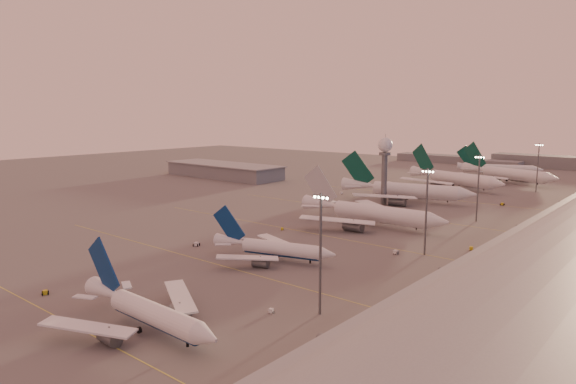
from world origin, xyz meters
The scene contains 25 objects.
ground centered at (0.00, 0.00, 0.00)m, with size 700.00×700.00×0.00m, color #605D5D.
taxiway_markings centered at (30.00, 56.00, 0.01)m, with size 180.00×185.25×0.02m.
hangar centered at (-120.00, 140.00, 4.32)m, with size 82.00×27.00×8.50m.
radar_tower centered at (5.00, 120.00, 20.95)m, with size 6.40×6.40×31.10m.
mast_a centered at (58.00, 0.00, 13.74)m, with size 3.60×0.56×25.00m.
mast_b centered at (55.00, 55.00, 13.74)m, with size 3.60×0.56×25.00m.
mast_c centered at (50.00, 110.00, 13.74)m, with size 3.60×0.56×25.00m.
mast_d centered at (48.00, 200.00, 13.74)m, with size 3.60×0.56×25.00m.
distant_horizon centered at (2.62, 325.14, 3.89)m, with size 165.00×37.50×9.00m.
narrowbody_near centered at (37.93, -27.23, 3.16)m, with size 39.87×31.85×15.58m.
narrowbody_mid centered at (25.43, 22.42, 2.94)m, with size 36.27×28.54×14.52m.
widebody_white centered at (23.85, 77.56, 3.58)m, with size 58.65×46.95×20.62m.
greentail_a centered at (10.00, 131.81, 4.01)m, with size 61.77×49.40×22.69m.
greentail_b centered at (10.58, 186.78, 4.02)m, with size 60.36×47.94×22.77m.
greentail_c centered at (25.95, 226.75, 4.01)m, with size 60.24×47.85×22.71m.
greentail_d centered at (10.88, 258.96, 3.36)m, with size 50.26×39.89×19.04m.
gsv_tug_near centered at (3.85, -30.59, 0.49)m, with size 3.26×3.86×0.95m.
gsv_catering_a centered at (50.12, -5.79, 1.76)m, with size 4.67×3.09×3.52m.
gsv_tug_mid centered at (-2.81, 18.89, 0.58)m, with size 3.81×4.55×1.12m.
gsv_truck_b centered at (49.03, 49.83, 1.28)m, with size 6.36×2.72×2.51m.
gsv_truck_c centered at (3.79, 52.25, 0.98)m, with size 4.67×4.47×1.92m.
gsv_catering_b centered at (63.86, 68.34, 2.08)m, with size 5.54×3.85×4.16m.
gsv_tug_far centered at (11.59, 91.24, 0.52)m, with size 3.76×4.07×1.00m.
gsv_truck_d centered at (-24.78, 130.98, 1.20)m, with size 2.32×5.87×2.35m.
gsv_tug_hangar centered at (46.88, 150.42, 0.55)m, with size 3.74×2.27×1.06m.
Camera 1 is at (116.64, -80.34, 40.76)m, focal length 32.00 mm.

